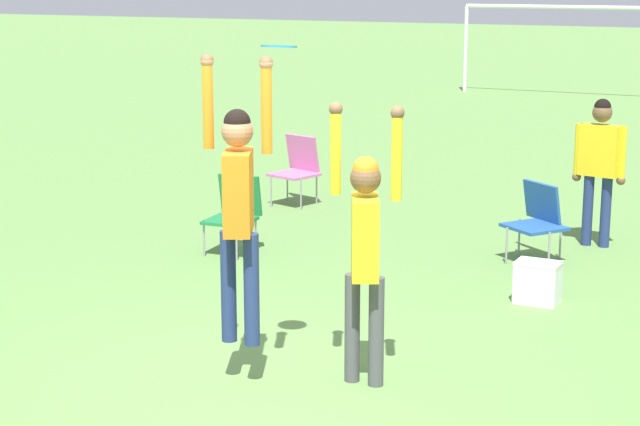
{
  "coord_description": "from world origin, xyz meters",
  "views": [
    {
      "loc": [
        3.91,
        -6.67,
        3.12
      ],
      "look_at": [
        0.21,
        0.57,
        1.3
      ],
      "focal_mm": 60.0,
      "sensor_mm": 36.0,
      "label": 1
    }
  ],
  "objects": [
    {
      "name": "person_defending",
      "position": [
        0.64,
        0.48,
        1.17
      ],
      "size": [
        0.61,
        0.49,
        2.19
      ],
      "rotation": [
        0.0,
        0.0,
        -1.11
      ],
      "color": "#4C4C51",
      "rests_on": "ground_plane"
    },
    {
      "name": "person_spectator_near",
      "position": [
        1.25,
        5.64,
        1.05
      ],
      "size": [
        0.62,
        0.28,
        1.73
      ],
      "rotation": [
        0.0,
        0.0,
        -0.19
      ],
      "color": "navy",
      "rests_on": "ground_plane"
    },
    {
      "name": "cooler_box",
      "position": [
        1.27,
        3.14,
        0.21
      ],
      "size": [
        0.42,
        0.29,
        0.41
      ],
      "color": "white",
      "rests_on": "ground_plane"
    },
    {
      "name": "camping_chair_3",
      "position": [
        -2.36,
        3.47,
        0.5
      ],
      "size": [
        0.55,
        0.59,
        0.89
      ],
      "rotation": [
        0.0,
        0.0,
        3.23
      ],
      "color": "gray",
      "rests_on": "ground_plane"
    },
    {
      "name": "person_jumping",
      "position": [
        -0.21,
        0.05,
        1.51
      ],
      "size": [
        0.61,
        0.5,
        2.22
      ],
      "rotation": [
        0.0,
        0.0,
        2.03
      ],
      "color": "navy",
      "rests_on": "ground_plane"
    },
    {
      "name": "camping_chair_1",
      "position": [
        -2.98,
        6.14,
        0.54
      ],
      "size": [
        0.67,
        0.72,
        0.95
      ],
      "rotation": [
        0.0,
        0.0,
        2.87
      ],
      "color": "gray",
      "rests_on": "ground_plane"
    },
    {
      "name": "camping_chair_2",
      "position": [
        0.81,
        4.73,
        0.49
      ],
      "size": [
        0.77,
        0.85,
        0.85
      ],
      "rotation": [
        0.0,
        0.0,
        2.54
      ],
      "color": "gray",
      "rests_on": "ground_plane"
    },
    {
      "name": "ground_plane",
      "position": [
        0.0,
        0.0,
        0.0
      ],
      "size": [
        120.0,
        120.0,
        0.0
      ],
      "primitive_type": "plane",
      "color": "#608C47"
    },
    {
      "name": "frisbee",
      "position": [
        0.03,
        0.27,
        2.6
      ],
      "size": [
        0.27,
        0.27,
        0.03
      ],
      "color": "#2D9EDB"
    },
    {
      "name": "soccer_goal",
      "position": [
        -2.32,
        21.06,
        1.84
      ],
      "size": [
        7.1,
        0.1,
        2.35
      ],
      "color": "white",
      "rests_on": "ground_plane"
    }
  ]
}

